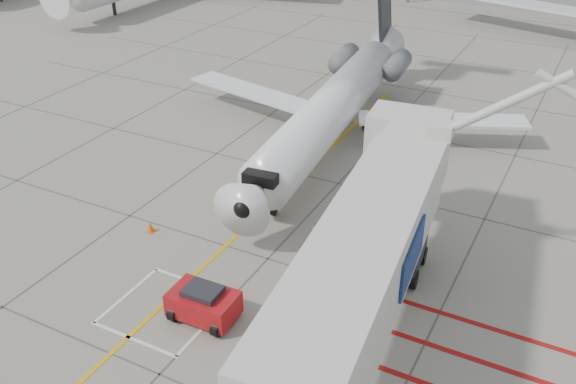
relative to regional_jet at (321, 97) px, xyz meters
The scene contains 8 objects.
ground_plane 15.03m from the regional_jet, 81.04° to the right, with size 260.00×260.00×0.00m, color gray.
regional_jet is the anchor object (origin of this frame).
jet_bridge 16.85m from the regional_jet, 60.58° to the right, with size 9.42×19.90×7.96m, color silver, non-canonical shape.
pushback_tug 15.47m from the regional_jet, 82.50° to the right, with size 2.66×1.67×1.55m, color #AD1015, non-canonical shape.
baggage_cart 9.84m from the regional_jet, 61.32° to the right, with size 1.62×1.02×1.02m, color slate, non-canonical shape.
ground_power_unit 13.12m from the regional_jet, 60.25° to the right, with size 2.39×1.39×1.89m, color silver, non-canonical shape.
cone_nose 12.20m from the regional_jet, 109.53° to the right, with size 0.39×0.39×0.54m, color #DE5C0B.
cone_side 10.60m from the regional_jet, 69.96° to the right, with size 0.31×0.31×0.43m, color #ED400C.
Camera 1 is at (11.86, -16.69, 17.16)m, focal length 40.00 mm.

